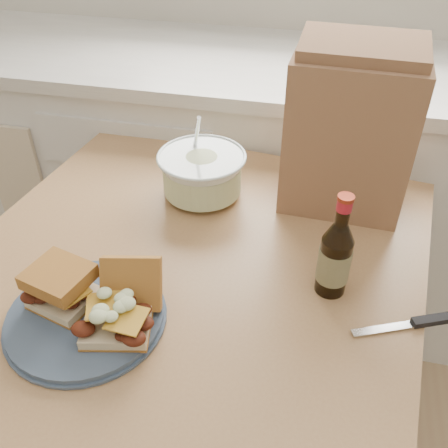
% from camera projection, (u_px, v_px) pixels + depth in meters
% --- Properties ---
extents(cabinet_run, '(2.50, 0.64, 0.94)m').
position_uv_depth(cabinet_run, '(293.00, 188.00, 1.82)').
color(cabinet_run, white).
rests_on(cabinet_run, ground).
extents(dining_table, '(1.06, 1.06, 0.79)m').
position_uv_depth(dining_table, '(192.00, 297.00, 1.12)').
color(dining_table, '#AA8050').
rests_on(dining_table, ground).
extents(plate, '(0.28, 0.28, 0.02)m').
position_uv_depth(plate, '(86.00, 317.00, 0.91)').
color(plate, '#3F4F66').
rests_on(plate, dining_table).
extents(sandwich_left, '(0.13, 0.12, 0.08)m').
position_uv_depth(sandwich_left, '(61.00, 286.00, 0.90)').
color(sandwich_left, beige).
rests_on(sandwich_left, plate).
extents(sandwich_right, '(0.13, 0.18, 0.10)m').
position_uv_depth(sandwich_right, '(121.00, 306.00, 0.88)').
color(sandwich_right, beige).
rests_on(sandwich_right, plate).
extents(coleslaw_bowl, '(0.21, 0.21, 0.21)m').
position_uv_depth(coleslaw_bowl, '(202.00, 175.00, 1.20)').
color(coleslaw_bowl, white).
rests_on(coleslaw_bowl, dining_table).
extents(beer_bottle, '(0.06, 0.06, 0.22)m').
position_uv_depth(beer_bottle, '(335.00, 257.00, 0.93)').
color(beer_bottle, black).
rests_on(beer_bottle, dining_table).
extents(knife, '(0.18, 0.09, 0.01)m').
position_uv_depth(knife, '(420.00, 322.00, 0.90)').
color(knife, silver).
rests_on(knife, dining_table).
extents(paper_bag, '(0.28, 0.19, 0.35)m').
position_uv_depth(paper_bag, '(349.00, 135.00, 1.10)').
color(paper_bag, '#906445').
rests_on(paper_bag, dining_table).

